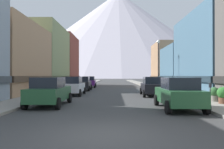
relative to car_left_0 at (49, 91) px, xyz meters
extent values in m
plane|color=#3D3D3D|center=(3.80, -6.82, -0.90)|extent=(400.00, 400.00, 0.00)
cube|color=gray|center=(-2.45, 28.18, -0.82)|extent=(2.50, 100.00, 0.15)
cube|color=gray|center=(10.05, 28.18, -0.82)|extent=(2.50, 100.00, 0.15)
cube|color=#8C9966|center=(-8.04, 19.20, 3.71)|extent=(8.68, 10.81, 9.22)
cube|color=#3F442D|center=(-8.04, 19.20, 0.70)|extent=(8.98, 10.81, 0.50)
cube|color=brown|center=(-7.26, 29.89, 3.94)|extent=(7.13, 9.74, 9.68)
cube|color=#3B1B16|center=(-7.26, 29.89, 0.70)|extent=(7.43, 9.74, 0.50)
cube|color=slate|center=(14.49, 8.10, 3.08)|extent=(6.39, 10.79, 7.96)
cube|color=#22333F|center=(14.49, 8.10, 0.70)|extent=(6.69, 10.79, 0.50)
cube|color=slate|center=(14.64, 17.81, 2.11)|extent=(6.69, 8.08, 6.01)
cube|color=#22333F|center=(14.64, 17.81, 0.70)|extent=(6.99, 8.08, 0.50)
cube|color=tan|center=(14.56, 26.46, 2.96)|extent=(6.51, 8.05, 7.73)
cube|color=brown|center=(14.56, 26.46, 0.70)|extent=(6.81, 8.05, 0.50)
cube|color=#265933|center=(0.00, 0.06, -0.16)|extent=(1.87, 4.41, 0.80)
cube|color=#1E232D|center=(0.00, -0.19, 0.56)|extent=(1.61, 2.21, 0.64)
cylinder|color=black|center=(-0.93, 1.71, -0.56)|extent=(0.22, 0.68, 0.68)
cylinder|color=black|center=(0.91, 1.72, -0.56)|extent=(0.22, 0.68, 0.68)
cylinder|color=black|center=(-0.91, -1.59, -0.56)|extent=(0.22, 0.68, 0.68)
cylinder|color=black|center=(0.93, -1.58, -0.56)|extent=(0.22, 0.68, 0.68)
cube|color=silver|center=(0.00, 7.72, -0.16)|extent=(1.88, 4.41, 0.80)
cube|color=#1E232D|center=(0.00, 7.47, 0.56)|extent=(1.62, 2.21, 0.64)
cylinder|color=black|center=(-0.93, 9.37, -0.56)|extent=(0.23, 0.68, 0.68)
cylinder|color=black|center=(0.91, 9.38, -0.56)|extent=(0.23, 0.68, 0.68)
cylinder|color=black|center=(-0.91, 6.07, -0.56)|extent=(0.23, 0.68, 0.68)
cylinder|color=black|center=(0.93, 6.08, -0.56)|extent=(0.23, 0.68, 0.68)
cube|color=black|center=(0.00, 14.63, -0.16)|extent=(1.96, 4.45, 0.80)
cube|color=#1E232D|center=(0.01, 14.38, 0.56)|extent=(1.66, 2.24, 0.64)
cylinder|color=black|center=(-0.96, 16.25, -0.56)|extent=(0.24, 0.69, 0.68)
cylinder|color=black|center=(0.88, 16.30, -0.56)|extent=(0.24, 0.69, 0.68)
cylinder|color=black|center=(-0.88, 12.95, -0.56)|extent=(0.24, 0.69, 0.68)
cylinder|color=black|center=(0.96, 13.00, -0.56)|extent=(0.24, 0.69, 0.68)
cube|color=#591E72|center=(0.00, 22.28, -0.16)|extent=(2.04, 4.48, 0.80)
cube|color=#1E232D|center=(0.01, 22.03, 0.56)|extent=(1.70, 2.27, 0.64)
cylinder|color=black|center=(-0.99, 23.89, -0.56)|extent=(0.25, 0.69, 0.68)
cylinder|color=black|center=(0.84, 23.97, -0.56)|extent=(0.25, 0.69, 0.68)
cylinder|color=black|center=(-0.84, 20.59, -0.56)|extent=(0.25, 0.69, 0.68)
cylinder|color=black|center=(0.99, 20.68, -0.56)|extent=(0.25, 0.69, 0.68)
cube|color=#265933|center=(7.60, -1.33, -0.16)|extent=(1.91, 4.43, 0.80)
cube|color=#1E232D|center=(7.60, -1.58, 0.56)|extent=(1.63, 2.22, 0.64)
cylinder|color=black|center=(6.71, 0.33, -0.56)|extent=(0.23, 0.68, 0.68)
cylinder|color=black|center=(8.55, 0.30, -0.56)|extent=(0.23, 0.68, 0.68)
cylinder|color=black|center=(6.65, -2.97, -0.56)|extent=(0.23, 0.68, 0.68)
cylinder|color=black|center=(8.49, -3.00, -0.56)|extent=(0.23, 0.68, 0.68)
cube|color=black|center=(7.60, 7.06, -0.16)|extent=(1.99, 4.46, 0.80)
cube|color=#1E232D|center=(7.59, 6.81, 0.56)|extent=(1.67, 2.25, 0.64)
cylinder|color=black|center=(6.74, 8.74, -0.56)|extent=(0.24, 0.69, 0.68)
cylinder|color=black|center=(8.58, 8.68, -0.56)|extent=(0.24, 0.69, 0.68)
cylinder|color=black|center=(6.62, 5.44, -0.56)|extent=(0.24, 0.69, 0.68)
cylinder|color=black|center=(8.46, 5.38, -0.56)|extent=(0.24, 0.69, 0.68)
cylinder|color=#595960|center=(9.55, -0.98, -0.22)|extent=(0.06, 0.06, 1.05)
cube|color=#33383F|center=(9.55, -0.98, 0.44)|extent=(0.14, 0.10, 0.28)
cylinder|color=#4C5156|center=(10.15, 2.71, -0.30)|extent=(0.56, 0.56, 0.90)
cylinder|color=#2D2D33|center=(10.15, 2.71, 0.19)|extent=(0.59, 0.59, 0.08)
cylinder|color=brown|center=(10.80, 0.08, -0.57)|extent=(0.54, 0.54, 0.37)
sphere|color=#337B31|center=(10.80, 0.08, -0.08)|extent=(0.74, 0.74, 0.74)
cylinder|color=gray|center=(10.80, 1.30, -0.56)|extent=(0.48, 0.48, 0.38)
sphere|color=#346436|center=(10.80, 1.30, -0.11)|extent=(0.64, 0.64, 0.64)
cylinder|color=maroon|center=(-2.45, 5.80, -0.04)|extent=(0.36, 0.36, 1.41)
sphere|color=tan|center=(-2.45, 5.80, 0.77)|extent=(0.22, 0.22, 0.22)
cylinder|color=black|center=(9.15, 12.10, 2.00)|extent=(0.12, 0.12, 5.50)
sphere|color=white|center=(9.15, 12.10, 4.93)|extent=(0.36, 0.36, 0.36)
cone|color=silver|center=(8.66, 253.18, 50.01)|extent=(255.87, 255.87, 101.81)
camera|label=1|loc=(4.05, -13.84, 0.98)|focal=35.80mm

